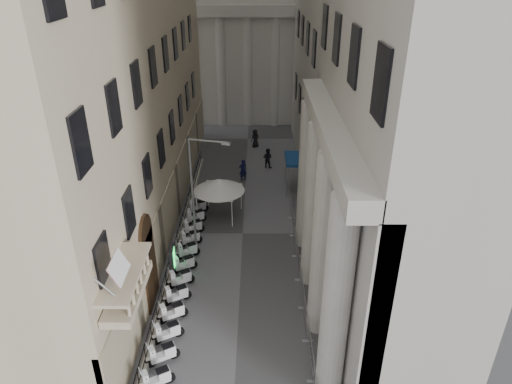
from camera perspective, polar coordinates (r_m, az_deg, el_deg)
iron_fence at (r=32.17m, az=-9.46°, el=-6.27°), size 0.30×28.00×1.40m
blue_awning at (r=38.77m, az=4.76°, el=0.20°), size 1.60×3.00×3.00m
scooter_2 at (r=24.14m, az=-11.46°, el=-20.13°), size 1.50×1.15×1.50m
scooter_3 at (r=25.13m, az=-10.84°, el=-17.70°), size 1.50×1.15×1.50m
scooter_4 at (r=26.16m, az=-10.28°, el=-15.46°), size 1.50×1.15×1.50m
scooter_5 at (r=27.23m, az=-9.77°, el=-13.39°), size 1.50×1.15×1.50m
scooter_6 at (r=28.34m, az=-9.31°, el=-11.48°), size 1.50×1.15×1.50m
scooter_7 at (r=29.47m, az=-8.89°, el=-9.71°), size 1.50×1.15×1.50m
scooter_8 at (r=30.63m, az=-8.50°, el=-8.08°), size 1.50×1.15×1.50m
scooter_9 at (r=31.82m, az=-8.15°, el=-6.57°), size 1.50×1.15×1.50m
scooter_10 at (r=33.03m, az=-7.83°, el=-5.16°), size 1.50×1.15×1.50m
scooter_11 at (r=34.26m, az=-7.52°, el=-3.86°), size 1.50×1.15×1.50m
scooter_12 at (r=35.51m, az=-7.24°, el=-2.65°), size 1.50×1.15×1.50m
barrier_1 at (r=23.94m, az=6.83°, el=-20.17°), size 0.60×2.40×1.10m
barrier_2 at (r=25.69m, az=6.23°, el=-16.07°), size 0.60×2.40×1.10m
barrier_3 at (r=27.55m, az=5.73°, el=-12.51°), size 0.60×2.40×1.10m
barrier_4 at (r=29.51m, az=5.30°, el=-9.41°), size 0.60×2.40×1.10m
barrier_5 at (r=31.54m, az=4.94°, el=-6.70°), size 0.60×2.40×1.10m
barrier_6 at (r=33.64m, az=4.62°, el=-4.33°), size 0.60×2.40×1.10m
barrier_7 at (r=35.79m, az=4.34°, el=-2.24°), size 0.60×2.40×1.10m
security_tent at (r=34.13m, az=-5.05°, el=1.10°), size 3.81×3.81×3.09m
street_lamp at (r=28.44m, az=-7.41°, el=0.42°), size 2.60×0.83×8.12m
info_kiosk at (r=28.74m, az=-10.44°, el=-8.40°), size 0.37×0.97×2.02m
pedestrian_a at (r=40.01m, az=-1.64°, el=2.75°), size 0.84×0.70×1.97m
pedestrian_b at (r=42.65m, az=1.44°, el=4.28°), size 1.10×0.99×1.87m
pedestrian_c at (r=47.43m, az=-0.11°, el=6.72°), size 1.10×1.03×1.89m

